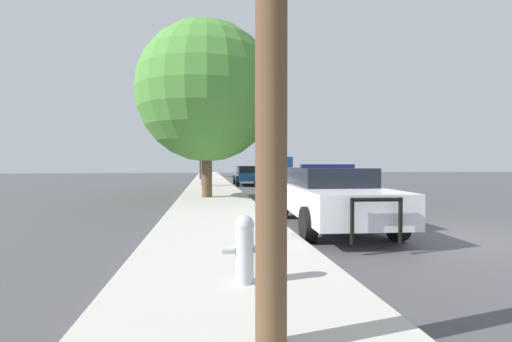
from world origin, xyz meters
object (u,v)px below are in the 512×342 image
Objects in this scene: police_car at (329,195)px; car_background_midblock at (247,175)px; traffic_light at (216,136)px; car_background_distant at (259,171)px; tree_sidewalk_far at (208,144)px; tree_sidewalk_near at (207,93)px; fire_hydrant at (244,247)px; box_truck at (272,162)px; tree_sidewalk_mid at (204,96)px.

car_background_midblock is at bearing -86.62° from police_car.
car_background_distant is at bearing 61.98° from traffic_light.
tree_sidewalk_far is (-6.45, -0.91, 3.33)m from car_background_distant.
car_background_distant is at bearing 76.66° from tree_sidewalk_near.
fire_hydrant is at bearing -90.96° from traffic_light.
box_truck is 1.05× the size of tree_sidewalk_near.
tree_sidewalk_near is at bearing 92.26° from fire_hydrant.
police_car is 0.91× the size of traffic_light.
fire_hydrant is 38.08m from tree_sidewalk_far.
car_background_midblock is 0.47× the size of tree_sidewalk_mid.
police_car is 24.36m from traffic_light.
fire_hydrant is 0.17× the size of car_background_distant.
tree_sidewalk_far is 0.65× the size of tree_sidewalk_mid.
fire_hydrant is (-2.56, -4.02, -0.23)m from police_car.
car_background_distant is 0.64× the size of tree_sidewalk_near.
tree_sidewalk_near reaches higher than car_background_midblock.
tree_sidewalk_far is (-6.92, 5.03, 2.29)m from box_truck.
fire_hydrant is 0.10× the size of box_truck.
car_background_midblock is (-3.66, -17.80, 0.04)m from car_background_distant.
box_truck is at bearing 72.13° from tree_sidewalk_near.
car_background_midblock reaches higher than fire_hydrant.
tree_sidewalk_near is at bearing -63.03° from police_car.
box_truck is 0.88× the size of tree_sidewalk_mid.
tree_sidewalk_near is (-2.99, 6.83, 3.84)m from police_car.
car_background_midblock is at bearing 38.32° from tree_sidewalk_mid.
box_truck is 23.33m from tree_sidewalk_near.
tree_sidewalk_mid is (-3.13, -2.48, 5.22)m from car_background_midblock.
police_car is 0.90× the size of tree_sidewalk_far.
police_car is 1.25× the size of car_background_midblock.
police_car is 15.75m from tree_sidewalk_mid.
box_truck is 1.36× the size of tree_sidewalk_far.
tree_sidewalk_near reaches higher than box_truck.
traffic_light is 0.65× the size of tree_sidewalk_mid.
fire_hydrant is at bearing 60.84° from police_car.
police_car is 4.78m from fire_hydrant.
traffic_light is 8.23m from box_truck.
fire_hydrant is at bearing -88.19° from tree_sidewalk_mid.
police_car is at bearing -77.78° from tree_sidewalk_mid.
car_background_midblock is at bearing 68.27° from box_truck.
police_car is at bearing -99.93° from car_background_distant.
tree_sidewalk_mid is 1.19× the size of tree_sidewalk_near.
tree_sidewalk_near reaches higher than tree_sidewalk_far.
car_background_midblock is 0.56× the size of tree_sidewalk_near.
tree_sidewalk_mid is (-3.15, 14.54, 5.18)m from police_car.
box_truck is 16.61m from tree_sidewalk_mid.
traffic_light is at bearing -81.71° from police_car.
tree_sidewalk_mid reaches higher than fire_hydrant.
traffic_light reaches higher than box_truck.
box_truck is at bearing 70.86° from car_background_midblock.
car_background_distant is 0.61× the size of box_truck.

